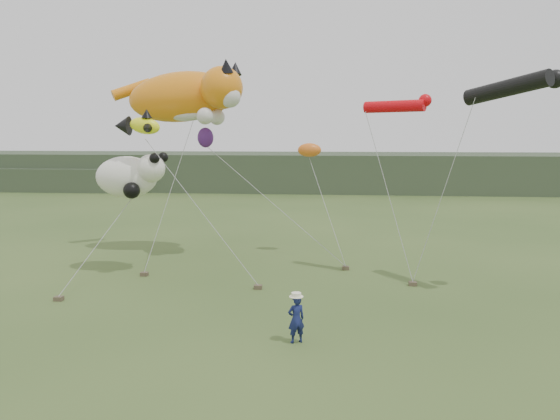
% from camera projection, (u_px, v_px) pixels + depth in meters
% --- Properties ---
extents(ground, '(120.00, 120.00, 0.00)m').
position_uv_depth(ground, '(242.00, 329.00, 17.58)').
color(ground, '#385123').
rests_on(ground, ground).
extents(headland, '(90.00, 13.00, 4.00)m').
position_uv_depth(headland, '(280.00, 172.00, 61.65)').
color(headland, '#2D3D28').
rests_on(headland, ground).
extents(festival_attendant, '(0.63, 0.55, 1.46)m').
position_uv_depth(festival_attendant, '(296.00, 319.00, 16.34)').
color(festival_attendant, '#151D51').
rests_on(festival_attendant, ground).
extents(sandbag_anchors, '(13.91, 6.02, 0.16)m').
position_uv_depth(sandbag_anchors, '(248.00, 282.00, 22.89)').
color(sandbag_anchors, brown).
rests_on(sandbag_anchors, ground).
extents(cat_kite, '(7.34, 3.92, 3.20)m').
position_uv_depth(cat_kite, '(191.00, 96.00, 27.35)').
color(cat_kite, orange).
rests_on(cat_kite, ground).
extents(fish_kite, '(2.17, 1.46, 1.15)m').
position_uv_depth(fish_kite, '(137.00, 125.00, 23.37)').
color(fish_kite, '#FAFF1A').
rests_on(fish_kite, ground).
extents(tube_kites, '(7.13, 4.52, 1.43)m').
position_uv_depth(tube_kites, '(475.00, 93.00, 21.35)').
color(tube_kites, black).
rests_on(tube_kites, ground).
extents(panda_kite, '(3.27, 2.11, 2.03)m').
position_uv_depth(panda_kite, '(131.00, 176.00, 24.29)').
color(panda_kite, white).
rests_on(panda_kite, ground).
extents(misc_kites, '(6.25, 1.32, 1.48)m').
position_uv_depth(misc_kites, '(264.00, 145.00, 27.72)').
color(misc_kites, orange).
rests_on(misc_kites, ground).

